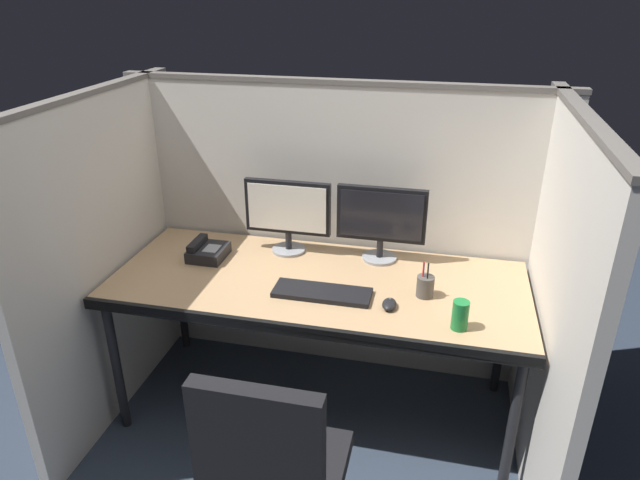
{
  "coord_description": "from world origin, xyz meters",
  "views": [
    {
      "loc": [
        0.52,
        -1.94,
        2.0
      ],
      "look_at": [
        0.0,
        0.35,
        0.92
      ],
      "focal_mm": 31.87,
      "sensor_mm": 36.0,
      "label": 1
    }
  ],
  "objects_px": {
    "keyboard_main": "(322,293)",
    "pen_cup": "(425,286)",
    "soda_can": "(460,315)",
    "computer_mouse": "(389,304)",
    "monitor_left": "(288,212)",
    "desk": "(317,290)",
    "monitor_right": "(381,219)",
    "desk_phone": "(207,251)"
  },
  "relations": [
    {
      "from": "keyboard_main",
      "to": "desk_phone",
      "type": "distance_m",
      "value": 0.68
    },
    {
      "from": "monitor_left",
      "to": "desk_phone",
      "type": "bearing_deg",
      "value": -156.48
    },
    {
      "from": "monitor_left",
      "to": "desk_phone",
      "type": "xyz_separation_m",
      "value": [
        -0.37,
        -0.16,
        -0.18
      ]
    },
    {
      "from": "desk",
      "to": "monitor_right",
      "type": "distance_m",
      "value": 0.46
    },
    {
      "from": "keyboard_main",
      "to": "pen_cup",
      "type": "xyz_separation_m",
      "value": [
        0.44,
        0.09,
        0.04
      ]
    },
    {
      "from": "keyboard_main",
      "to": "pen_cup",
      "type": "height_order",
      "value": "pen_cup"
    },
    {
      "from": "monitor_left",
      "to": "keyboard_main",
      "type": "height_order",
      "value": "monitor_left"
    },
    {
      "from": "computer_mouse",
      "to": "pen_cup",
      "type": "height_order",
      "value": "pen_cup"
    },
    {
      "from": "computer_mouse",
      "to": "keyboard_main",
      "type": "bearing_deg",
      "value": 172.14
    },
    {
      "from": "keyboard_main",
      "to": "soda_can",
      "type": "distance_m",
      "value": 0.6
    },
    {
      "from": "pen_cup",
      "to": "soda_can",
      "type": "distance_m",
      "value": 0.27
    },
    {
      "from": "monitor_left",
      "to": "pen_cup",
      "type": "relative_size",
      "value": 2.57
    },
    {
      "from": "monitor_left",
      "to": "pen_cup",
      "type": "xyz_separation_m",
      "value": [
        0.7,
        -0.3,
        -0.17
      ]
    },
    {
      "from": "computer_mouse",
      "to": "desk_phone",
      "type": "xyz_separation_m",
      "value": [
        -0.94,
        0.27,
        0.02
      ]
    },
    {
      "from": "monitor_left",
      "to": "monitor_right",
      "type": "xyz_separation_m",
      "value": [
        0.46,
        0.01,
        0.0
      ]
    },
    {
      "from": "monitor_right",
      "to": "soda_can",
      "type": "xyz_separation_m",
      "value": [
        0.39,
        -0.54,
        -0.15
      ]
    },
    {
      "from": "desk",
      "to": "computer_mouse",
      "type": "bearing_deg",
      "value": -24.18
    },
    {
      "from": "keyboard_main",
      "to": "soda_can",
      "type": "xyz_separation_m",
      "value": [
        0.59,
        -0.13,
        0.05
      ]
    },
    {
      "from": "monitor_left",
      "to": "desk",
      "type": "bearing_deg",
      "value": -52.46
    },
    {
      "from": "soda_can",
      "to": "computer_mouse",
      "type": "bearing_deg",
      "value": 162.17
    },
    {
      "from": "monitor_right",
      "to": "pen_cup",
      "type": "distance_m",
      "value": 0.43
    },
    {
      "from": "desk",
      "to": "monitor_right",
      "type": "relative_size",
      "value": 4.42
    },
    {
      "from": "keyboard_main",
      "to": "pen_cup",
      "type": "distance_m",
      "value": 0.45
    },
    {
      "from": "desk",
      "to": "pen_cup",
      "type": "distance_m",
      "value": 0.5
    },
    {
      "from": "computer_mouse",
      "to": "monitor_right",
      "type": "bearing_deg",
      "value": 102.7
    },
    {
      "from": "monitor_right",
      "to": "soda_can",
      "type": "distance_m",
      "value": 0.68
    },
    {
      "from": "monitor_right",
      "to": "pen_cup",
      "type": "height_order",
      "value": "monitor_right"
    },
    {
      "from": "keyboard_main",
      "to": "soda_can",
      "type": "height_order",
      "value": "soda_can"
    },
    {
      "from": "pen_cup",
      "to": "desk_phone",
      "type": "relative_size",
      "value": 0.88
    },
    {
      "from": "pen_cup",
      "to": "soda_can",
      "type": "bearing_deg",
      "value": -56.66
    },
    {
      "from": "desk",
      "to": "computer_mouse",
      "type": "height_order",
      "value": "computer_mouse"
    },
    {
      "from": "desk",
      "to": "monitor_right",
      "type": "xyz_separation_m",
      "value": [
        0.25,
        0.29,
        0.27
      ]
    },
    {
      "from": "keyboard_main",
      "to": "computer_mouse",
      "type": "bearing_deg",
      "value": -7.86
    },
    {
      "from": "computer_mouse",
      "to": "pen_cup",
      "type": "xyz_separation_m",
      "value": [
        0.14,
        0.13,
        0.03
      ]
    },
    {
      "from": "desk",
      "to": "desk_phone",
      "type": "relative_size",
      "value": 10.0
    },
    {
      "from": "pen_cup",
      "to": "desk",
      "type": "bearing_deg",
      "value": 177.15
    },
    {
      "from": "monitor_left",
      "to": "keyboard_main",
      "type": "relative_size",
      "value": 1.0
    },
    {
      "from": "monitor_right",
      "to": "monitor_left",
      "type": "bearing_deg",
      "value": -178.57
    },
    {
      "from": "desk",
      "to": "monitor_left",
      "type": "relative_size",
      "value": 4.42
    },
    {
      "from": "computer_mouse",
      "to": "soda_can",
      "type": "distance_m",
      "value": 0.3
    },
    {
      "from": "monitor_left",
      "to": "soda_can",
      "type": "xyz_separation_m",
      "value": [
        0.85,
        -0.53,
        -0.15
      ]
    },
    {
      "from": "desk_phone",
      "to": "monitor_left",
      "type": "bearing_deg",
      "value": 23.52
    }
  ]
}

